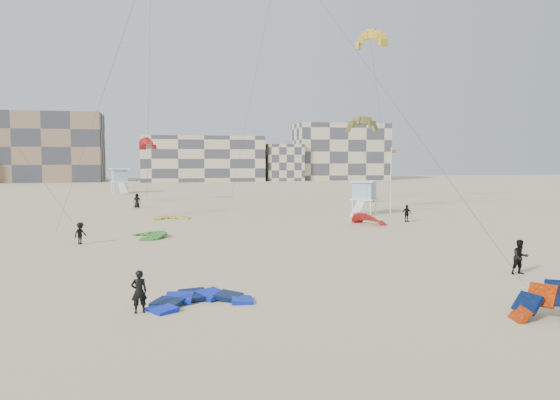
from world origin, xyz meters
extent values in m
plane|color=#CEBF8A|center=(0.00, 0.00, 0.00)|extent=(320.00, 320.00, 0.00)
imported|color=black|center=(-2.44, 2.75, 0.86)|extent=(0.70, 0.53, 1.72)
imported|color=black|center=(16.92, 5.78, 0.92)|extent=(0.92, 0.73, 1.84)
imported|color=black|center=(-7.10, 21.54, 0.79)|extent=(1.11, 1.15, 1.57)
imported|color=black|center=(21.67, 29.07, 0.83)|extent=(0.88, 1.04, 1.67)
imported|color=black|center=(-4.24, 50.10, 0.90)|extent=(0.91, 0.62, 1.81)
imported|color=black|center=(27.76, 52.79, 0.93)|extent=(1.29, 1.78, 1.86)
cylinder|color=#3F3F3F|center=(-5.32, 21.75, 10.78)|extent=(6.88, 0.10, 19.56)
cylinder|color=#3F3F3F|center=(11.83, 15.08, 12.27)|extent=(2.65, 29.07, 22.56)
cylinder|color=#3F3F3F|center=(-13.27, 28.56, 7.98)|extent=(9.48, 1.68, 13.97)
cylinder|color=#3F3F3F|center=(-2.40, 42.08, 15.05)|extent=(1.14, 8.78, 28.11)
cylinder|color=#3F3F3F|center=(19.67, 35.12, 5.38)|extent=(2.17, 7.61, 8.77)
cylinder|color=#3F3F3F|center=(27.74, 49.78, 10.82)|extent=(6.88, 8.55, 19.65)
cylinder|color=#3F3F3F|center=(10.77, 53.61, 14.67)|extent=(5.36, 2.09, 27.35)
cylinder|color=#3F3F3F|center=(-4.06, 57.67, 4.50)|extent=(2.07, 3.30, 7.01)
cube|color=white|center=(20.22, 36.52, 1.69)|extent=(3.54, 3.54, 0.13)
cube|color=#90B2C5|center=(20.22, 36.52, 2.65)|extent=(2.91, 2.91, 1.80)
cube|color=white|center=(20.22, 36.52, 3.62)|extent=(3.67, 3.67, 0.14)
cube|color=white|center=(20.22, 34.08, 0.81)|extent=(2.29, 2.57, 1.49)
cube|color=white|center=(-8.31, 81.16, 1.99)|extent=(3.56, 3.56, 0.15)
cube|color=#90B2C5|center=(-8.31, 81.16, 3.13)|extent=(2.92, 2.92, 2.13)
cube|color=white|center=(-8.31, 81.16, 4.28)|extent=(3.69, 3.69, 0.17)
cube|color=white|center=(-8.31, 78.29, 0.96)|extent=(1.70, 3.18, 1.76)
cylinder|color=white|center=(23.12, 36.15, 3.67)|extent=(0.09, 0.09, 7.34)
cube|color=#B74118|center=(23.40, 36.15, 6.88)|extent=(0.55, 0.02, 0.37)
cube|color=#856A50|center=(-30.00, 134.00, 9.00)|extent=(28.00, 14.00, 18.00)
cube|color=beige|center=(10.00, 130.00, 6.00)|extent=(32.00, 16.00, 12.00)
cube|color=beige|center=(50.00, 132.00, 8.00)|extent=(26.00, 14.00, 16.00)
cube|color=beige|center=(32.00, 128.00, 5.00)|extent=(10.00, 10.00, 10.00)
camera|label=1|loc=(-1.61, -19.14, 6.11)|focal=35.00mm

